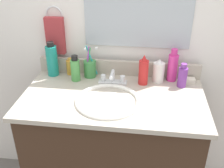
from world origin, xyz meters
name	(u,v)px	position (x,y,z in m)	size (l,w,h in m)	color
vanity_cabinet	(113,157)	(0.00, 0.00, 0.40)	(0.92, 0.49, 0.81)	#382316
countertop	(113,98)	(0.00, 0.00, 0.82)	(0.96, 0.53, 0.03)	#B2A899
backsplash	(118,68)	(0.00, 0.25, 0.88)	(0.96, 0.02, 0.09)	#B2A899
back_wall	(119,95)	(0.00, 0.32, 0.65)	(2.06, 0.04, 1.30)	white
towel_ring	(54,15)	(-0.38, 0.29, 1.17)	(0.10, 0.10, 0.01)	silver
hand_towel	(55,36)	(-0.38, 0.28, 1.05)	(0.11, 0.04, 0.22)	#A53338
sink_basin	(108,106)	(-0.02, -0.06, 0.80)	(0.33, 0.33, 0.11)	white
faucet	(113,79)	(-0.02, 0.13, 0.86)	(0.16, 0.10, 0.08)	silver
bottle_lotion_white	(159,71)	(0.24, 0.20, 0.90)	(0.06, 0.06, 0.14)	white
bottle_oil_amber	(70,67)	(-0.29, 0.22, 0.88)	(0.04, 0.04, 0.10)	gold
bottle_mouthwash_teal	(52,60)	(-0.39, 0.20, 0.93)	(0.07, 0.07, 0.21)	teal
bottle_soap_pink	(173,67)	(0.31, 0.22, 0.92)	(0.06, 0.06, 0.19)	#D8338C
bottle_spray_red	(144,71)	(0.15, 0.16, 0.91)	(0.05, 0.05, 0.17)	red
bottle_toner_green	(75,69)	(-0.24, 0.15, 0.90)	(0.05, 0.05, 0.15)	#4C9E4C
bottle_cream_purple	(183,76)	(0.36, 0.15, 0.90)	(0.05, 0.05, 0.14)	#7A3899
cup_green	(90,68)	(-0.16, 0.21, 0.89)	(0.08, 0.07, 0.19)	#3F8C47
soap_bar	(189,80)	(0.41, 0.21, 0.85)	(0.06, 0.04, 0.02)	white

